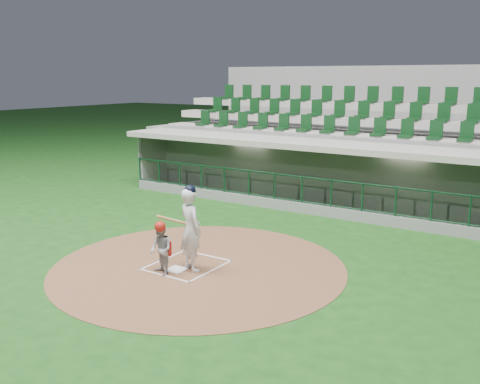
# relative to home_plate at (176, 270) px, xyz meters

# --- Properties ---
(ground) EXTENTS (120.00, 120.00, 0.00)m
(ground) POSITION_rel_home_plate_xyz_m (0.00, 0.70, -0.02)
(ground) COLOR #144112
(ground) RESTS_ON ground
(dirt_circle) EXTENTS (7.20, 7.20, 0.01)m
(dirt_circle) POSITION_rel_home_plate_xyz_m (0.30, 0.50, -0.02)
(dirt_circle) COLOR brown
(dirt_circle) RESTS_ON ground
(home_plate) EXTENTS (0.43, 0.43, 0.02)m
(home_plate) POSITION_rel_home_plate_xyz_m (0.00, 0.00, 0.00)
(home_plate) COLOR white
(home_plate) RESTS_ON dirt_circle
(batter_box_chalk) EXTENTS (1.55, 1.80, 0.01)m
(batter_box_chalk) POSITION_rel_home_plate_xyz_m (0.00, 0.40, -0.00)
(batter_box_chalk) COLOR white
(batter_box_chalk) RESTS_ON ground
(dugout_structure) EXTENTS (16.40, 3.70, 3.00)m
(dugout_structure) POSITION_rel_home_plate_xyz_m (0.14, 8.51, 0.94)
(dugout_structure) COLOR slate
(dugout_structure) RESTS_ON ground
(seating_deck) EXTENTS (17.00, 6.72, 5.15)m
(seating_deck) POSITION_rel_home_plate_xyz_m (0.00, 11.61, 1.40)
(seating_deck) COLOR slate
(seating_deck) RESTS_ON ground
(batter) EXTENTS (0.97, 1.01, 2.09)m
(batter) POSITION_rel_home_plate_xyz_m (0.28, 0.23, 1.02)
(batter) COLOR silver
(batter) RESTS_ON dirt_circle
(catcher) EXTENTS (0.72, 0.65, 1.29)m
(catcher) POSITION_rel_home_plate_xyz_m (-0.12, -0.40, 0.62)
(catcher) COLOR #99999F
(catcher) RESTS_ON dirt_circle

